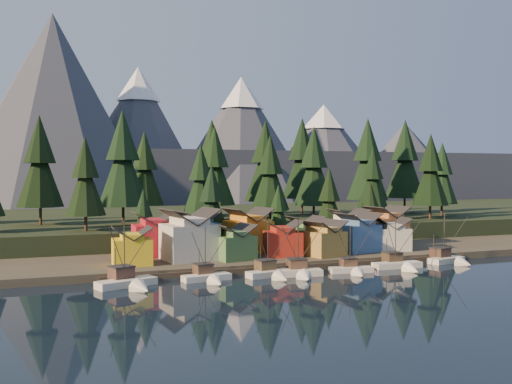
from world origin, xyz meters
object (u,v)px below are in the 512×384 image
object	(u,v)px
house_front_1	(189,233)
house_back_0	(154,233)
boat_5	(400,258)
boat_1	(209,270)
boat_0	(130,274)
boat_2	(272,266)
boat_3	(300,264)
boat_4	(353,263)
house_back_1	(197,231)
boat_6	(450,252)
house_front_0	(132,245)

from	to	relation	value
house_front_1	house_back_0	xyz separation A→B (m)	(-5.87, 8.01, -0.56)
boat_5	boat_1	bearing A→B (deg)	-178.83
house_front_1	house_back_0	bearing A→B (deg)	118.49
boat_0	boat_1	size ratio (longest dim) A/B	1.17
boat_0	house_back_0	xyz separation A→B (m)	(8.68, 25.26, 4.09)
boat_2	boat_5	distance (m)	28.09
boat_0	boat_3	size ratio (longest dim) A/B	1.08
boat_0	house_front_1	distance (m)	23.04
boat_4	house_back_0	world-z (taller)	house_back_0
boat_0	house_back_1	xyz separation A→B (m)	(18.17, 25.28, 4.10)
boat_4	house_back_0	size ratio (longest dim) A/B	1.05
boat_1	house_front_1	bearing A→B (deg)	80.85
house_front_1	house_back_1	bearing A→B (deg)	58.03
boat_2	house_back_1	world-z (taller)	house_back_1
boat_4	boat_6	world-z (taller)	boat_6
boat_3	house_back_1	size ratio (longest dim) A/B	1.20
boat_6	house_front_1	distance (m)	55.97
boat_2	boat_3	distance (m)	5.44
boat_3	house_back_0	bearing A→B (deg)	140.14
boat_0	house_front_1	bearing A→B (deg)	29.94
house_back_0	boat_6	bearing A→B (deg)	-20.96
boat_1	house_front_0	distance (m)	18.58
house_front_0	boat_5	bearing A→B (deg)	-13.57
boat_2	house_back_0	size ratio (longest dim) A/B	1.19
boat_2	boat_4	world-z (taller)	boat_2
boat_3	boat_4	size ratio (longest dim) A/B	1.16
boat_6	house_front_0	xyz separation A→B (m)	(-65.78, 12.68, 2.98)
boat_0	house_front_1	world-z (taller)	house_front_1
boat_0	house_front_1	xyz separation A→B (m)	(14.56, 17.25, 4.65)
boat_1	house_back_0	size ratio (longest dim) A/B	1.14
boat_6	boat_4	bearing A→B (deg)	174.28
boat_1	boat_6	xyz separation A→B (m)	(54.13, 1.41, 0.33)
house_front_1	house_back_1	xyz separation A→B (m)	(3.61, 8.03, -0.54)
boat_1	boat_6	distance (m)	54.15
boat_2	boat_6	xyz separation A→B (m)	(42.07, 1.96, 0.16)
boat_0	boat_4	xyz separation A→B (m)	(42.68, -0.89, -0.52)
boat_6	house_back_1	bearing A→B (deg)	142.62
boat_1	boat_3	xyz separation A→B (m)	(17.41, -1.54, 0.28)
boat_0	house_back_1	size ratio (longest dim) A/B	1.29
boat_0	boat_4	world-z (taller)	boat_0
boat_6	house_front_0	bearing A→B (deg)	156.41
boat_4	boat_5	world-z (taller)	boat_5
house_back_0	house_back_1	xyz separation A→B (m)	(9.48, 0.02, 0.01)
house_front_0	house_back_1	xyz separation A→B (m)	(15.68, 10.37, 1.13)
boat_1	house_back_1	xyz separation A→B (m)	(4.03, 24.46, 4.44)
boat_2	house_back_1	distance (m)	26.61
boat_4	house_front_0	xyz separation A→B (m)	(-40.20, 15.80, 3.50)
house_back_1	boat_6	bearing A→B (deg)	-33.14
house_front_0	house_front_1	size ratio (longest dim) A/B	0.67
boat_3	house_back_0	xyz separation A→B (m)	(-22.86, 25.98, 4.15)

